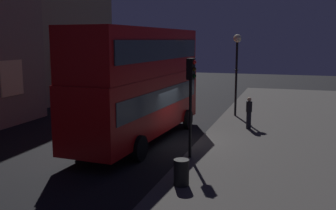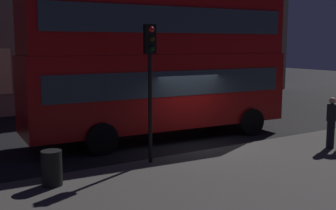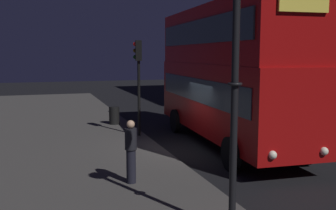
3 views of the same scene
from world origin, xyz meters
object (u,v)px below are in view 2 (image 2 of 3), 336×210
Objects in this scene: traffic_light_near_kerb at (150,64)px; pedestrian at (331,122)px; double_decker_bus at (159,59)px; litter_bin at (52,168)px.

traffic_light_near_kerb is 2.35× the size of pedestrian.
litter_bin is at bearing -142.52° from double_decker_bus.
pedestrian is at bearing -47.58° from double_decker_bus.
double_decker_bus is 6.00× the size of pedestrian.
pedestrian reaches higher than litter_bin.
double_decker_bus is 6.81m from litter_bin.
traffic_light_near_kerb reaches higher than litter_bin.
double_decker_bus is 2.56× the size of traffic_light_near_kerb.
pedestrian is at bearing -7.65° from litter_bin.
double_decker_bus is 11.74× the size of litter_bin.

